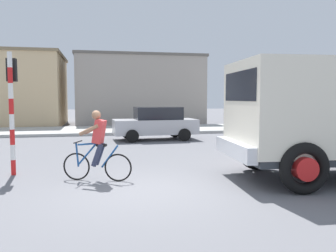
{
  "coord_description": "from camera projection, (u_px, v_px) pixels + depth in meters",
  "views": [
    {
      "loc": [
        -0.9,
        -7.42,
        2.0
      ],
      "look_at": [
        1.14,
        2.5,
        1.2
      ],
      "focal_mm": 37.05,
      "sensor_mm": 36.0,
      "label": 1
    }
  ],
  "objects": [
    {
      "name": "car_white_mid",
      "position": [
        324.0,
        127.0,
        14.61
      ],
      "size": [
        4.03,
        1.94,
        1.6
      ],
      "color": "#B7B7BC",
      "rests_on": "ground"
    },
    {
      "name": "building_mid_block",
      "position": [
        139.0,
        90.0,
        27.7
      ],
      "size": [
        9.79,
        5.85,
        5.34
      ],
      "color": "#9E9389",
      "rests_on": "ground"
    },
    {
      "name": "car_far_side",
      "position": [
        156.0,
        123.0,
        16.85
      ],
      "size": [
        4.07,
        2.01,
        1.6
      ],
      "color": "#B7B7BC",
      "rests_on": "ground"
    },
    {
      "name": "traffic_light_pole",
      "position": [
        12.0,
        96.0,
        9.02
      ],
      "size": [
        0.24,
        0.43,
        3.2
      ],
      "color": "red",
      "rests_on": "ground"
    },
    {
      "name": "ground_plane",
      "position": [
        140.0,
        190.0,
        7.59
      ],
      "size": [
        120.0,
        120.0,
        0.0
      ],
      "primitive_type": "plane",
      "color": "slate"
    },
    {
      "name": "cyclist",
      "position": [
        97.0,
        146.0,
        8.38
      ],
      "size": [
        1.65,
        0.7,
        1.72
      ],
      "color": "black",
      "rests_on": "ground"
    },
    {
      "name": "sidewalk_far",
      "position": [
        112.0,
        130.0,
        21.27
      ],
      "size": [
        80.0,
        5.0,
        0.16
      ],
      "primitive_type": "cube",
      "color": "#ADADA8",
      "rests_on": "ground"
    }
  ]
}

